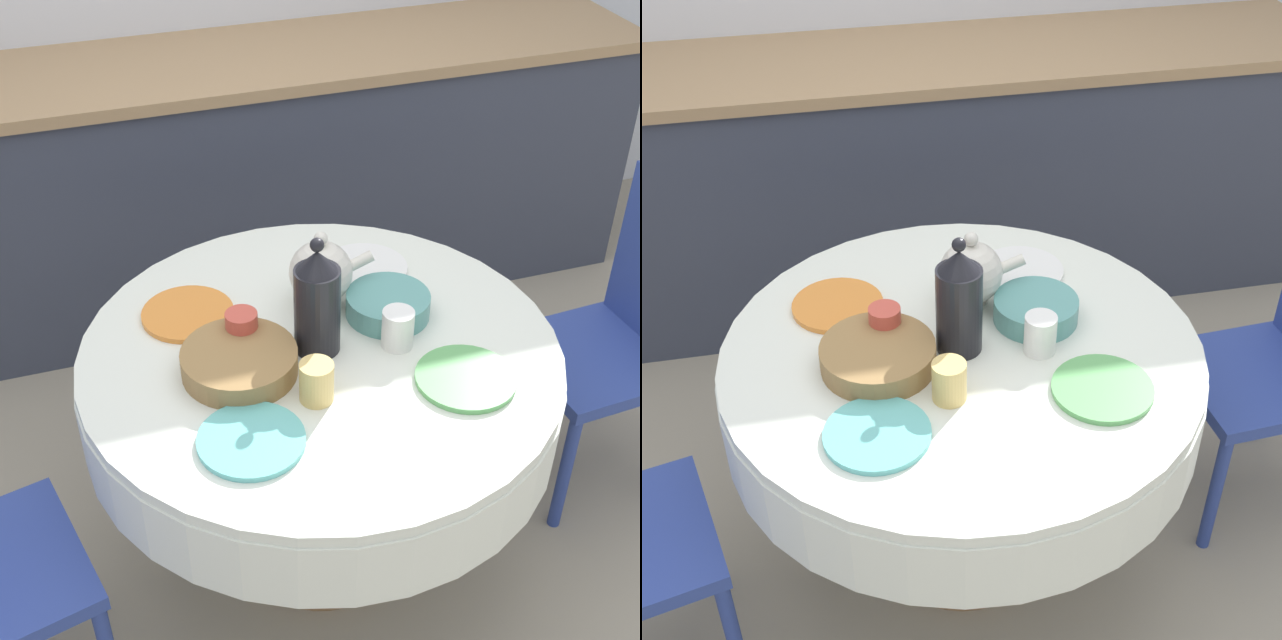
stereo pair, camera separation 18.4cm
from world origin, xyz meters
TOP-DOWN VIEW (x-y plane):
  - ground_plane at (0.00, 0.00)m, footprint 12.00×12.00m
  - kitchen_counter at (0.00, 1.34)m, footprint 3.24×0.64m
  - dining_table at (0.00, 0.00)m, footprint 1.16×1.16m
  - plate_near_left at (-0.24, -0.26)m, footprint 0.23×0.23m
  - cup_near_left at (-0.06, -0.17)m, footprint 0.08×0.08m
  - plate_near_right at (0.27, -0.22)m, footprint 0.23×0.23m
  - cup_near_right at (0.18, -0.05)m, footprint 0.08×0.08m
  - plate_far_left at (-0.27, 0.22)m, footprint 0.23×0.23m
  - cup_far_left at (-0.17, 0.06)m, footprint 0.08×0.08m
  - plate_far_right at (0.22, 0.28)m, footprint 0.23×0.23m
  - cup_far_right at (0.05, 0.17)m, footprint 0.08×0.08m
  - coffee_carafe at (-0.01, -0.00)m, footprint 0.11×0.11m
  - teapot at (0.06, 0.17)m, footprint 0.22×0.16m
  - bread_basket at (-0.20, -0.03)m, footprint 0.27×0.27m
  - fruit_bowl at (0.20, 0.07)m, footprint 0.21×0.21m

SIDE VIEW (x-z plane):
  - ground_plane at x=0.00m, z-range 0.00..0.00m
  - kitchen_counter at x=0.00m, z-range 0.00..0.95m
  - dining_table at x=0.00m, z-range 0.24..0.96m
  - plate_near_left at x=-0.24m, z-range 0.73..0.74m
  - plate_near_right at x=0.27m, z-range 0.73..0.74m
  - plate_far_left at x=-0.27m, z-range 0.73..0.74m
  - plate_far_right at x=0.22m, z-range 0.73..0.74m
  - bread_basket at x=-0.20m, z-range 0.73..0.79m
  - fruit_bowl at x=0.20m, z-range 0.73..0.79m
  - cup_near_left at x=-0.06m, z-range 0.73..0.82m
  - cup_near_right at x=0.18m, z-range 0.73..0.82m
  - cup_far_left at x=-0.17m, z-range 0.73..0.82m
  - cup_far_right at x=0.05m, z-range 0.73..0.82m
  - teapot at x=0.06m, z-range 0.71..0.92m
  - coffee_carafe at x=-0.01m, z-range 0.71..1.01m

